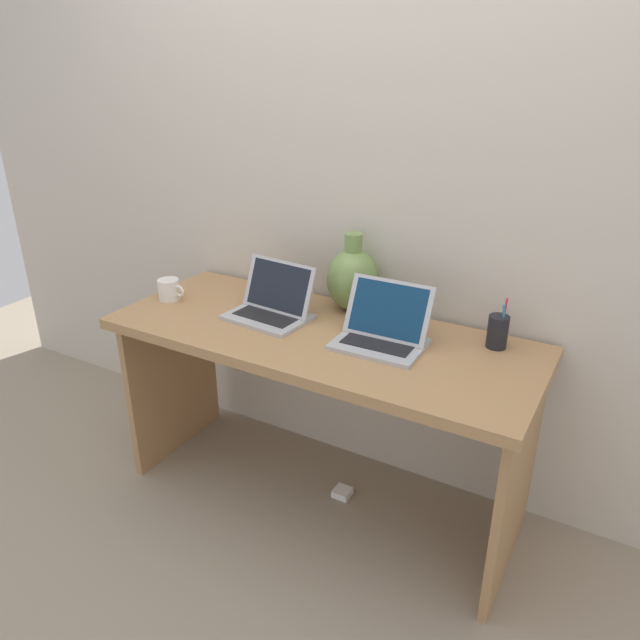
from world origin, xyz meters
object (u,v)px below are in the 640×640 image
Objects in this scene: laptop_left at (273,303)px; coffee_mug at (169,290)px; pen_cup at (498,331)px; laptop_right at (383,328)px; power_brick at (342,492)px; green_vase at (353,278)px.

laptop_left is 2.59× the size of coffee_mug.
coffee_mug is 1.31m from pen_cup.
power_brick is at bearing 174.97° from laptop_right.
power_brick is (0.78, 0.08, -0.79)m from coffee_mug.
pen_cup is at bearing 16.43° from power_brick.
laptop_right is at bearing -0.22° from laptop_left.
power_brick is (0.08, -0.21, -0.87)m from green_vase.
coffee_mug reaches higher than power_brick.
laptop_right is 4.46× the size of power_brick.
laptop_left reaches higher than pen_cup.
green_vase is 1.65× the size of pen_cup.
green_vase reaches higher than laptop_right.
laptop_right reaches higher than coffee_mug.
laptop_right is 0.81m from power_brick.
laptop_right is 0.94m from coffee_mug.
green_vase reaches higher than coffee_mug.
laptop_right is 0.39m from pen_cup.
pen_cup is 0.96m from power_brick.
laptop_right is at bearing -155.19° from pen_cup.
pen_cup is at bearing 24.81° from laptop_right.
pen_cup is at bearing 10.19° from coffee_mug.
coffee_mug is (-0.93, -0.07, -0.01)m from laptop_right.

